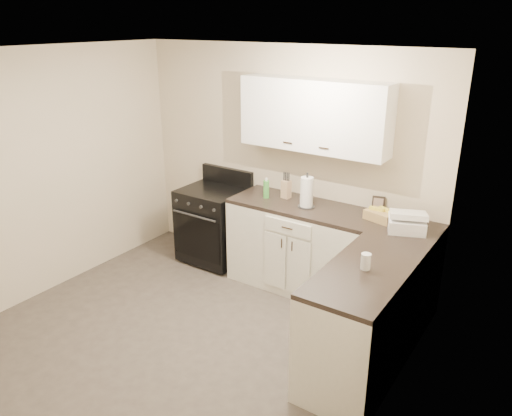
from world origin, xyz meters
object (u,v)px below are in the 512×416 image
Objects in this scene: stove at (213,224)px; countertop_grill at (407,224)px; wicker_basket at (380,216)px; knife_block at (286,189)px; paper_towel at (307,192)px.

countertop_grill reaches higher than stove.
wicker_basket is 0.84× the size of countertop_grill.
knife_block is at bearing 152.49° from countertop_grill.
knife_block is at bearing 158.59° from paper_towel.
stove is at bearing 179.99° from paper_towel.
paper_towel is 1.16× the size of wicker_basket.
stove is at bearing -177.78° from wicker_basket.
countertop_grill is at bearing -19.62° from wicker_basket.
stove is 4.48× the size of knife_block.
stove is 2.75× the size of paper_towel.
knife_block is (0.91, 0.12, 0.58)m from stove.
countertop_grill is at bearing 1.67° from knife_block.
knife_block is at bearing 7.56° from stove.
paper_towel reaches higher than wicker_basket.
paper_towel is at bearing 157.32° from countertop_grill.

